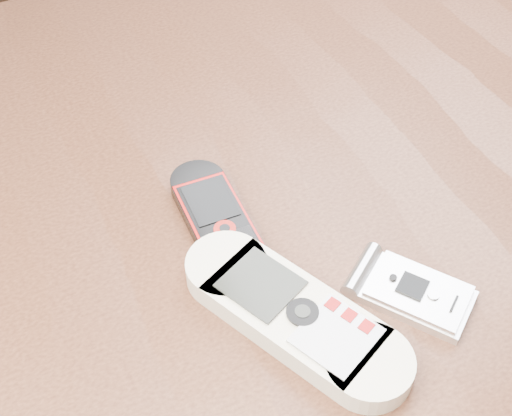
% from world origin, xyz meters
% --- Properties ---
extents(table, '(1.20, 0.80, 0.75)m').
position_xyz_m(table, '(0.00, 0.00, 0.64)').
color(table, black).
rests_on(table, ground).
extents(nokia_white, '(0.13, 0.19, 0.02)m').
position_xyz_m(nokia_white, '(-0.02, -0.10, 0.76)').
color(nokia_white, silver).
rests_on(nokia_white, table).
extents(nokia_black_red, '(0.05, 0.15, 0.01)m').
position_xyz_m(nokia_black_red, '(-0.03, -0.00, 0.76)').
color(nokia_black_red, black).
rests_on(nokia_black_red, table).
extents(motorola_razr, '(0.09, 0.10, 0.01)m').
position_xyz_m(motorola_razr, '(0.07, -0.12, 0.76)').
color(motorola_razr, silver).
rests_on(motorola_razr, table).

